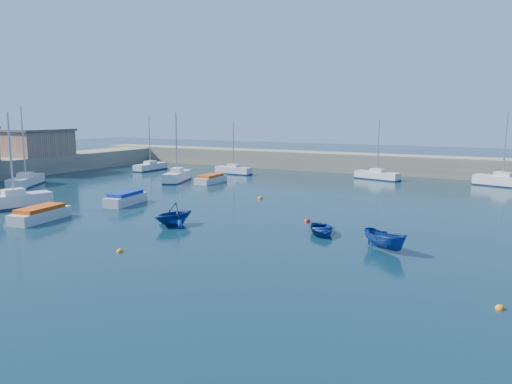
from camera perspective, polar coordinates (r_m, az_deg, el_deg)
The scene contains 20 objects.
ground at distance 29.65m, azimuth -8.52°, elevation -7.13°, with size 220.00×220.00×0.00m, color #0C2935.
back_wall at distance 71.26m, azimuth 13.99°, elevation 3.13°, with size 96.00×4.50×2.60m, color gray.
brick_shed_a at distance 75.49m, azimuth -23.69°, elevation 5.09°, with size 6.00×8.00×3.40m, color #A3775E.
sailboat_1 at distance 48.48m, azimuth -25.93°, elevation -0.87°, with size 3.65×6.40×8.28m.
sailboat_2 at distance 62.63m, azimuth -24.80°, elevation 1.18°, with size 5.29×6.81×8.98m.
sailboat_3 at distance 61.49m, azimuth -8.99°, elevation 1.81°, with size 3.62×6.41×8.28m.
sailboat_4 at distance 74.51m, azimuth -11.98°, elevation 2.86°, with size 1.65×5.82×7.67m.
sailboat_5 at distance 68.40m, azimuth -2.59°, elevation 2.52°, with size 5.26×1.72×6.95m.
sailboat_6 at distance 64.46m, azimuth 13.69°, elevation 1.88°, with size 5.94×3.07×7.55m.
sailboat_7 at distance 63.16m, azimuth 26.35°, elevation 1.17°, with size 6.46×3.43×8.32m.
motorboat_0 at distance 41.87m, azimuth -23.43°, elevation -2.32°, with size 2.43×5.17×1.11m.
motorboat_1 at distance 46.95m, azimuth -14.67°, elevation -0.71°, with size 2.27×4.84×1.14m.
motorboat_2 at distance 59.88m, azimuth -5.18°, elevation 1.51°, with size 1.95×4.97×1.01m.
dinghy_center at distance 34.46m, azimuth 7.47°, elevation -4.24°, with size 2.39×3.35×0.69m, color navy.
dinghy_left at distance 37.25m, azimuth -9.43°, elevation -2.48°, with size 2.83×3.28×1.73m, color navy.
dinghy_right at distance 31.06m, azimuth 14.53°, elevation -5.40°, with size 1.20×3.20×1.24m, color navy.
buoy_0 at distance 31.03m, azimuth -15.29°, elevation -6.62°, with size 0.40×0.40×0.40m, color orange.
buoy_1 at distance 38.35m, azimuth 5.86°, elevation -3.40°, with size 0.49×0.49×0.49m, color red.
buoy_3 at distance 48.49m, azimuth 0.49°, elevation -0.76°, with size 0.47×0.47×0.47m, color orange.
buoy_5 at distance 23.93m, azimuth 26.09°, elevation -11.92°, with size 0.39×0.39×0.39m, color orange.
Camera 1 is at (17.06, -22.85, 8.14)m, focal length 35.00 mm.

